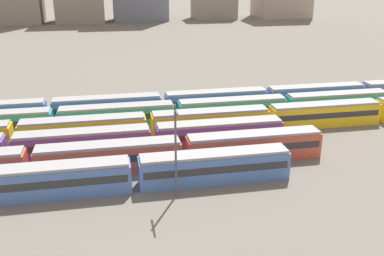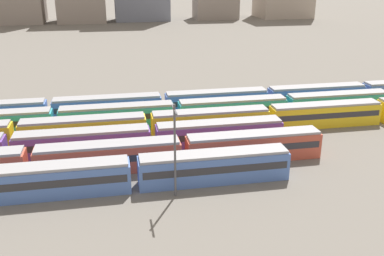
{
  "view_description": "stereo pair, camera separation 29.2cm",
  "coord_description": "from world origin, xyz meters",
  "px_view_note": "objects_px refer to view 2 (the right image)",
  "views": [
    {
      "loc": [
        18.5,
        -45.86,
        24.48
      ],
      "look_at": [
        29.99,
        13.0,
        2.04
      ],
      "focal_mm": 41.02,
      "sensor_mm": 36.0,
      "label": 1
    },
    {
      "loc": [
        18.78,
        -45.92,
        24.48
      ],
      "look_at": [
        29.99,
        13.0,
        2.04
      ],
      "focal_mm": 41.02,
      "sensor_mm": 36.0,
      "label": 2
    }
  ],
  "objects_px": {
    "train_track_0": "(49,180)",
    "train_track_4": "(176,113)",
    "train_track_1": "(109,157)",
    "catenary_pole_2": "(175,147)",
    "train_track_3": "(269,118)",
    "train_track_2": "(83,143)",
    "train_track_5": "(216,101)"
  },
  "relations": [
    {
      "from": "train_track_2",
      "to": "train_track_5",
      "type": "distance_m",
      "value": 27.22
    },
    {
      "from": "train_track_0",
      "to": "train_track_1",
      "type": "height_order",
      "value": "same"
    },
    {
      "from": "train_track_5",
      "to": "train_track_0",
      "type": "bearing_deg",
      "value": -134.53
    },
    {
      "from": "train_track_0",
      "to": "train_track_1",
      "type": "distance_m",
      "value": 8.44
    },
    {
      "from": "train_track_1",
      "to": "catenary_pole_2",
      "type": "bearing_deg",
      "value": -47.93
    },
    {
      "from": "train_track_2",
      "to": "train_track_0",
      "type": "bearing_deg",
      "value": -107.48
    },
    {
      "from": "train_track_4",
      "to": "catenary_pole_2",
      "type": "height_order",
      "value": "catenary_pole_2"
    },
    {
      "from": "train_track_0",
      "to": "train_track_2",
      "type": "height_order",
      "value": "same"
    },
    {
      "from": "train_track_4",
      "to": "catenary_pole_2",
      "type": "distance_m",
      "value": 24.21
    },
    {
      "from": "train_track_0",
      "to": "train_track_3",
      "type": "distance_m",
      "value": 35.17
    },
    {
      "from": "train_track_1",
      "to": "train_track_2",
      "type": "xyz_separation_m",
      "value": [
        -3.37,
        5.2,
        0.0
      ]
    },
    {
      "from": "train_track_0",
      "to": "train_track_2",
      "type": "xyz_separation_m",
      "value": [
        3.28,
        10.4,
        0.0
      ]
    },
    {
      "from": "train_track_4",
      "to": "train_track_5",
      "type": "distance_m",
      "value": 9.53
    },
    {
      "from": "train_track_1",
      "to": "train_track_3",
      "type": "relative_size",
      "value": 0.5
    },
    {
      "from": "train_track_0",
      "to": "train_track_4",
      "type": "xyz_separation_m",
      "value": [
        17.6,
        20.8,
        0.0
      ]
    },
    {
      "from": "train_track_4",
      "to": "catenary_pole_2",
      "type": "bearing_deg",
      "value": -99.08
    },
    {
      "from": "train_track_0",
      "to": "catenary_pole_2",
      "type": "xyz_separation_m",
      "value": [
        13.83,
        -2.77,
        4.06
      ]
    },
    {
      "from": "catenary_pole_2",
      "to": "train_track_0",
      "type": "bearing_deg",
      "value": 168.69
    },
    {
      "from": "train_track_3",
      "to": "train_track_4",
      "type": "height_order",
      "value": "same"
    },
    {
      "from": "train_track_3",
      "to": "train_track_2",
      "type": "bearing_deg",
      "value": -169.57
    },
    {
      "from": "train_track_1",
      "to": "catenary_pole_2",
      "type": "xyz_separation_m",
      "value": [
        7.19,
        -7.97,
        4.06
      ]
    },
    {
      "from": "train_track_0",
      "to": "train_track_3",
      "type": "xyz_separation_m",
      "value": [
        31.52,
        15.6,
        0.0
      ]
    },
    {
      "from": "train_track_3",
      "to": "catenary_pole_2",
      "type": "distance_m",
      "value": 25.82
    },
    {
      "from": "train_track_2",
      "to": "train_track_5",
      "type": "xyz_separation_m",
      "value": [
        22.31,
        15.6,
        0.0
      ]
    },
    {
      "from": "train_track_2",
      "to": "train_track_3",
      "type": "height_order",
      "value": "same"
    },
    {
      "from": "train_track_0",
      "to": "train_track_4",
      "type": "height_order",
      "value": "same"
    },
    {
      "from": "train_track_3",
      "to": "train_track_1",
      "type": "bearing_deg",
      "value": -157.31
    },
    {
      "from": "train_track_4",
      "to": "train_track_0",
      "type": "bearing_deg",
      "value": -130.24
    },
    {
      "from": "train_track_2",
      "to": "catenary_pole_2",
      "type": "xyz_separation_m",
      "value": [
        10.56,
        -13.17,
        4.06
      ]
    },
    {
      "from": "train_track_2",
      "to": "train_track_3",
      "type": "xyz_separation_m",
      "value": [
        28.24,
        5.2,
        0.0
      ]
    },
    {
      "from": "train_track_1",
      "to": "catenary_pole_2",
      "type": "distance_m",
      "value": 11.47
    },
    {
      "from": "train_track_2",
      "to": "catenary_pole_2",
      "type": "distance_m",
      "value": 17.36
    }
  ]
}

